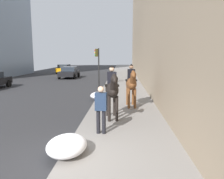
{
  "coord_description": "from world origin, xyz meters",
  "views": [
    {
      "loc": [
        -5.6,
        -1.7,
        2.88
      ],
      "look_at": [
        4.0,
        -1.25,
        1.4
      ],
      "focal_mm": 35.7,
      "sensor_mm": 36.0,
      "label": 1
    }
  ],
  "objects": [
    {
      "name": "sidewalk_slab",
      "position": [
        0.0,
        -1.78,
        0.06
      ],
      "size": [
        120.0,
        3.56,
        0.12
      ],
      "primitive_type": "cube",
      "color": "gray",
      "rests_on": "ground"
    },
    {
      "name": "traffic_light_near_curb",
      "position": [
        14.62,
        0.56,
        2.36
      ],
      "size": [
        0.2,
        0.44,
        3.5
      ],
      "color": "black",
      "rests_on": "ground"
    },
    {
      "name": "snow_pile_near",
      "position": [
        0.28,
        -0.15,
        0.37
      ],
      "size": [
        1.45,
        1.12,
        0.5
      ],
      "primitive_type": "ellipsoid",
      "color": "white",
      "rests_on": "sidewalk_slab"
    },
    {
      "name": "car_near_lane",
      "position": [
        22.33,
        5.05,
        0.75
      ],
      "size": [
        4.03,
        2.13,
        1.44
      ],
      "rotation": [
        0.0,
        0.0,
        3.14
      ],
      "color": "black",
      "rests_on": "ground"
    },
    {
      "name": "snow_pile_far",
      "position": [
        8.3,
        -0.15,
        0.34
      ],
      "size": [
        1.27,
        0.98,
        0.44
      ],
      "primitive_type": "ellipsoid",
      "color": "white",
      "rests_on": "sidewalk_slab"
    },
    {
      "name": "pedestrian_greeting",
      "position": [
        2.0,
        -0.95,
        1.1
      ],
      "size": [
        0.3,
        0.42,
        1.7
      ],
      "rotation": [
        0.0,
        0.0,
        -0.1
      ],
      "color": "black",
      "rests_on": "sidewalk_slab"
    },
    {
      "name": "mounted_horse_far",
      "position": [
        6.22,
        -2.18,
        1.41
      ],
      "size": [
        2.15,
        0.66,
        2.31
      ],
      "rotation": [
        0.0,
        0.0,
        3.21
      ],
      "color": "brown",
      "rests_on": "sidewalk_slab"
    },
    {
      "name": "car_far_lane",
      "position": [
        29.6,
        7.57,
        0.76
      ],
      "size": [
        4.17,
        2.02,
        1.44
      ],
      "rotation": [
        0.0,
        0.0,
        -0.05
      ],
      "color": "orange",
      "rests_on": "ground"
    },
    {
      "name": "mounted_horse_near",
      "position": [
        3.86,
        -1.26,
        1.44
      ],
      "size": [
        2.15,
        0.77,
        2.35
      ],
      "rotation": [
        0.0,
        0.0,
        3.29
      ],
      "color": "black",
      "rests_on": "sidewalk_slab"
    }
  ]
}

